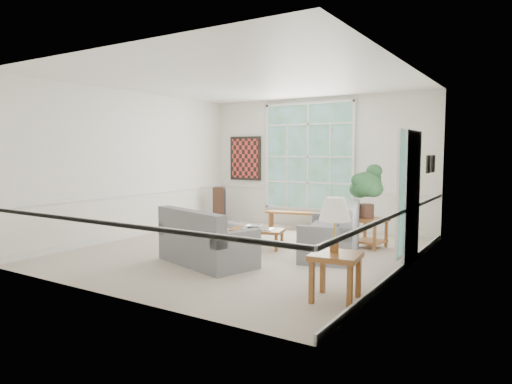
# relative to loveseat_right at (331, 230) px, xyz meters

# --- Properties ---
(floor) EXTENTS (5.50, 6.00, 0.01)m
(floor) POSITION_rel_loveseat_right_xyz_m (-1.42, -0.48, -0.45)
(floor) COLOR #B8A999
(floor) RESTS_ON ground
(ceiling) EXTENTS (5.50, 6.00, 0.02)m
(ceiling) POSITION_rel_loveseat_right_xyz_m (-1.42, -0.48, 2.55)
(ceiling) COLOR white
(ceiling) RESTS_ON ground
(wall_back) EXTENTS (5.50, 0.02, 3.00)m
(wall_back) POSITION_rel_loveseat_right_xyz_m (-1.42, 2.52, 1.05)
(wall_back) COLOR white
(wall_back) RESTS_ON ground
(wall_front) EXTENTS (5.50, 0.02, 3.00)m
(wall_front) POSITION_rel_loveseat_right_xyz_m (-1.42, -3.48, 1.05)
(wall_front) COLOR white
(wall_front) RESTS_ON ground
(wall_left) EXTENTS (0.02, 6.00, 3.00)m
(wall_left) POSITION_rel_loveseat_right_xyz_m (-4.17, -0.48, 1.05)
(wall_left) COLOR white
(wall_left) RESTS_ON ground
(wall_right) EXTENTS (0.02, 6.00, 3.00)m
(wall_right) POSITION_rel_loveseat_right_xyz_m (1.33, -0.48, 1.05)
(wall_right) COLOR white
(wall_right) RESTS_ON ground
(window_back) EXTENTS (2.30, 0.08, 2.40)m
(window_back) POSITION_rel_loveseat_right_xyz_m (-1.62, 2.48, 1.20)
(window_back) COLOR white
(window_back) RESTS_ON wall_back
(entry_door) EXTENTS (0.08, 0.90, 2.10)m
(entry_door) POSITION_rel_loveseat_right_xyz_m (1.29, 0.12, 0.60)
(entry_door) COLOR white
(entry_door) RESTS_ON floor
(door_sidelight) EXTENTS (0.08, 0.26, 1.90)m
(door_sidelight) POSITION_rel_loveseat_right_xyz_m (1.29, -0.51, 0.70)
(door_sidelight) COLOR white
(door_sidelight) RESTS_ON wall_right
(wall_art) EXTENTS (0.90, 0.06, 1.10)m
(wall_art) POSITION_rel_loveseat_right_xyz_m (-3.37, 2.47, 1.15)
(wall_art) COLOR maroon
(wall_art) RESTS_ON wall_back
(wall_frame_near) EXTENTS (0.04, 0.26, 0.32)m
(wall_frame_near) POSITION_rel_loveseat_right_xyz_m (1.29, 1.27, 1.10)
(wall_frame_near) COLOR black
(wall_frame_near) RESTS_ON wall_right
(wall_frame_far) EXTENTS (0.04, 0.26, 0.32)m
(wall_frame_far) POSITION_rel_loveseat_right_xyz_m (1.29, 1.67, 1.10)
(wall_frame_far) COLOR black
(wall_frame_far) RESTS_ON wall_right
(loveseat_right) EXTENTS (1.27, 1.82, 0.89)m
(loveseat_right) POSITION_rel_loveseat_right_xyz_m (0.00, 0.00, 0.00)
(loveseat_right) COLOR slate
(loveseat_right) RESTS_ON floor
(loveseat_front) EXTENTS (1.79, 1.27, 0.88)m
(loveseat_front) POSITION_rel_loveseat_right_xyz_m (-1.43, -1.55, -0.01)
(loveseat_front) COLOR slate
(loveseat_front) RESTS_ON floor
(coffee_table) EXTENTS (1.04, 0.72, 0.35)m
(coffee_table) POSITION_rel_loveseat_right_xyz_m (-1.39, -0.12, -0.27)
(coffee_table) COLOR brown
(coffee_table) RESTS_ON floor
(pewter_bowl) EXTENTS (0.36, 0.36, 0.08)m
(pewter_bowl) POSITION_rel_loveseat_right_xyz_m (-1.46, -0.14, -0.06)
(pewter_bowl) COLOR #9A9A9F
(pewter_bowl) RESTS_ON coffee_table
(window_bench) EXTENTS (1.69, 0.72, 0.39)m
(window_bench) POSITION_rel_loveseat_right_xyz_m (-1.61, 2.17, -0.25)
(window_bench) COLOR brown
(window_bench) RESTS_ON floor
(end_table) EXTENTS (0.64, 0.64, 0.55)m
(end_table) POSITION_rel_loveseat_right_xyz_m (0.36, 0.99, -0.17)
(end_table) COLOR brown
(end_table) RESTS_ON floor
(houseplant) EXTENTS (0.80, 0.80, 1.01)m
(houseplant) POSITION_rel_loveseat_right_xyz_m (0.28, 0.98, 0.61)
(houseplant) COLOR #2B5A31
(houseplant) RESTS_ON end_table
(side_table) EXTENTS (0.63, 0.63, 0.57)m
(side_table) POSITION_rel_loveseat_right_xyz_m (0.98, -2.16, -0.16)
(side_table) COLOR brown
(side_table) RESTS_ON floor
(table_lamp) EXTENTS (0.47, 0.47, 0.66)m
(table_lamp) POSITION_rel_loveseat_right_xyz_m (0.94, -2.12, 0.45)
(table_lamp) COLOR white
(table_lamp) RESTS_ON side_table
(pet_bed) EXTENTS (0.56, 0.56, 0.13)m
(pet_bed) POSITION_rel_loveseat_right_xyz_m (-3.06, 1.51, -0.38)
(pet_bed) COLOR gray
(pet_bed) RESTS_ON floor
(floor_speaker) EXTENTS (0.34, 0.31, 0.89)m
(floor_speaker) POSITION_rel_loveseat_right_xyz_m (-3.72, 1.83, 0.00)
(floor_speaker) COLOR #3D241A
(floor_speaker) RESTS_ON floor
(cat) EXTENTS (0.36, 0.29, 0.15)m
(cat) POSITION_rel_loveseat_right_xyz_m (-0.25, 0.53, 0.08)
(cat) COLOR black
(cat) RESTS_ON loveseat_right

